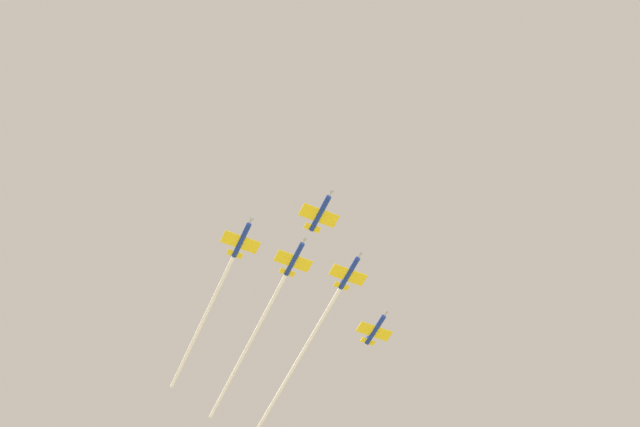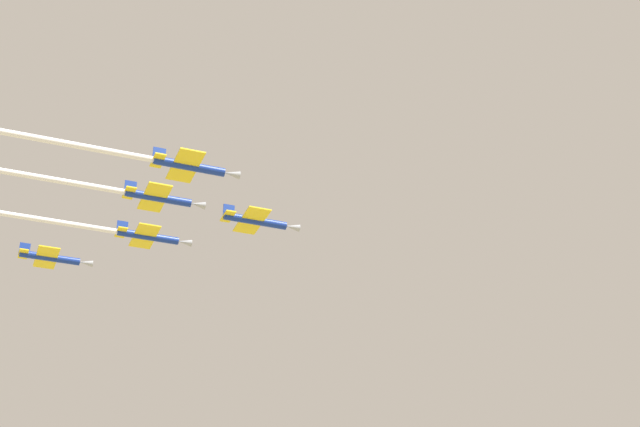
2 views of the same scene
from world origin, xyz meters
TOP-DOWN VIEW (x-y plane):
  - jet_lead at (1.69, 6.85)m, footprint 12.26×10.05m
  - jet_port_inner at (24.40, -26.33)m, footprint 62.54×43.00m
  - jet_starboard_inner at (36.61, 0.83)m, footprint 52.89×36.44m
  - jet_port_outer at (32.47, -14.08)m, footprint 59.43×40.89m
  - jet_starboard_outer at (9.45, -33.89)m, footprint 12.26×10.05m

SIDE VIEW (x-z plane):
  - jet_starboard_inner at x=36.61m, z-range 159.08..161.83m
  - jet_lead at x=1.69m, z-range 159.80..162.55m
  - jet_port_outer at x=32.47m, z-range 160.97..163.72m
  - jet_starboard_outer at x=9.45m, z-range 161.00..163.75m
  - jet_port_inner at x=24.40m, z-range 161.09..163.84m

